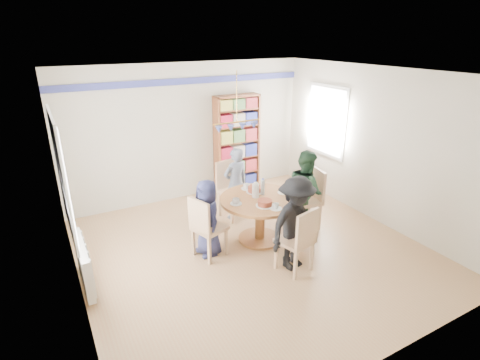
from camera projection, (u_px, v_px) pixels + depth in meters
ground at (252, 250)px, 5.91m from camera, size 5.00×5.00×0.00m
room_shell at (211, 138)px, 5.90m from camera, size 5.00×5.00×5.00m
radiator at (84, 264)px, 4.94m from camera, size 0.12×1.00×0.60m
dining_table at (260, 209)px, 6.01m from camera, size 1.30×1.30×0.75m
chair_left at (205, 225)px, 5.53m from camera, size 0.55×0.55×0.99m
chair_right at (310, 196)px, 6.44m from camera, size 0.54×0.54×1.06m
chair_far at (231, 186)px, 6.84m from camera, size 0.54×0.54×1.06m
chair_near at (300, 238)px, 5.18m from camera, size 0.53×0.53×0.99m
person_left at (207, 218)px, 5.62m from camera, size 0.42×0.61×1.21m
person_right at (305, 191)px, 6.33m from camera, size 0.65×0.77×1.42m
person_far at (236, 184)px, 6.73m from camera, size 0.52×0.37×1.34m
person_near at (296, 224)px, 5.24m from camera, size 1.00×0.71×1.40m
bookshelf at (237, 144)px, 7.90m from camera, size 0.97×0.29×2.04m
tableware at (258, 194)px, 5.93m from camera, size 1.06×1.06×0.28m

